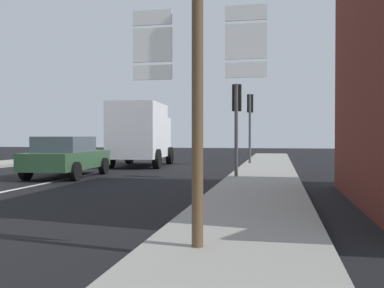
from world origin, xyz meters
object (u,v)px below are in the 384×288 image
(traffic_light_near_right, at_px, (237,109))
(route_sign_post, at_px, (198,101))
(delivery_truck, at_px, (141,133))
(sedan_far, at_px, (67,156))
(traffic_light_far_right, at_px, (250,113))

(traffic_light_near_right, bearing_deg, route_sign_post, -87.54)
(delivery_truck, distance_m, route_sign_post, 16.50)
(sedan_far, relative_size, delivery_truck, 0.83)
(delivery_truck, bearing_deg, traffic_light_near_right, -48.02)
(sedan_far, distance_m, traffic_light_far_right, 9.84)
(sedan_far, bearing_deg, route_sign_post, -55.54)
(route_sign_post, xyz_separation_m, traffic_light_far_right, (-0.42, 17.00, 0.74))
(sedan_far, distance_m, delivery_truck, 6.10)
(route_sign_post, relative_size, traffic_light_near_right, 0.99)
(delivery_truck, height_order, traffic_light_near_right, traffic_light_near_right)
(route_sign_post, relative_size, traffic_light_far_right, 0.90)
(traffic_light_far_right, height_order, traffic_light_near_right, traffic_light_far_right)
(route_sign_post, bearing_deg, traffic_light_near_right, 92.46)
(traffic_light_far_right, bearing_deg, sedan_far, -129.42)
(sedan_far, xyz_separation_m, route_sign_post, (6.55, -9.54, 1.15))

